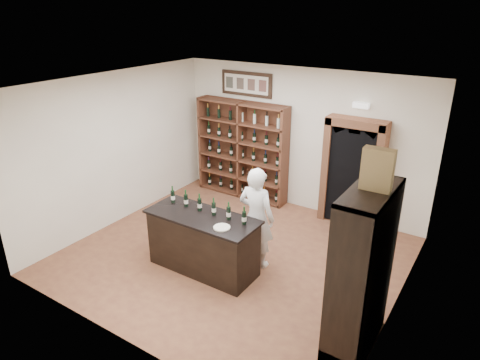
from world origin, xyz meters
name	(u,v)px	position (x,y,z in m)	size (l,w,h in m)	color
floor	(234,256)	(0.00, 0.00, 0.00)	(5.50, 5.50, 0.00)	brown
ceiling	(232,86)	(0.00, 0.00, 3.00)	(5.50, 5.50, 0.00)	white
wall_back	(299,140)	(0.00, 2.50, 1.50)	(5.50, 0.04, 3.00)	silver
wall_left	(117,149)	(-2.75, 0.00, 1.50)	(0.04, 5.00, 3.00)	silver
wall_right	(406,220)	(2.75, 0.00, 1.50)	(0.04, 5.00, 3.00)	silver
wine_shelf	(243,150)	(-1.30, 2.33, 1.10)	(2.20, 0.38, 2.20)	#52291C
framed_picture	(246,84)	(-1.30, 2.47, 2.55)	(1.25, 0.04, 0.52)	black
arched_doorway	(353,170)	(1.25, 2.33, 1.14)	(1.17, 0.35, 2.17)	black
emergency_light	(361,105)	(1.25, 2.42, 2.40)	(0.30, 0.10, 0.10)	white
tasting_counter	(203,243)	(-0.20, -0.60, 0.49)	(1.88, 0.78, 1.00)	black
counter_bottle_0	(173,197)	(-0.92, -0.47, 1.11)	(0.07, 0.07, 0.30)	black
counter_bottle_1	(186,200)	(-0.63, -0.47, 1.11)	(0.07, 0.07, 0.30)	black
counter_bottle_2	(200,205)	(-0.34, -0.47, 1.11)	(0.07, 0.07, 0.30)	black
counter_bottle_3	(214,209)	(-0.06, -0.47, 1.11)	(0.07, 0.07, 0.30)	black
counter_bottle_4	(229,213)	(0.23, -0.47, 1.11)	(0.07, 0.07, 0.30)	black
counter_bottle_5	(244,218)	(0.52, -0.47, 1.11)	(0.07, 0.07, 0.30)	black
side_cabinet	(361,297)	(2.52, -0.90, 0.75)	(0.48, 1.20, 2.20)	black
shopkeeper	(256,218)	(0.45, 0.02, 0.88)	(0.64, 0.42, 1.76)	white
plate	(222,228)	(0.31, -0.77, 1.01)	(0.26, 0.26, 0.02)	beige
wine_crate	(377,170)	(2.52, -0.87, 2.44)	(0.35, 0.14, 0.49)	tan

